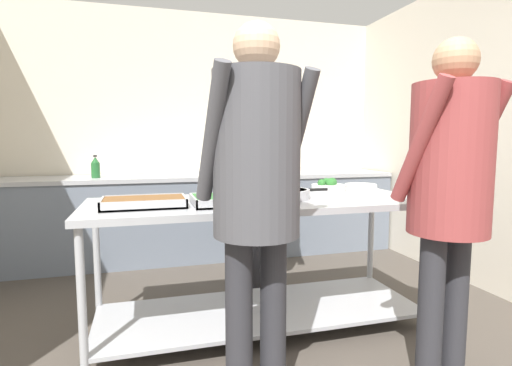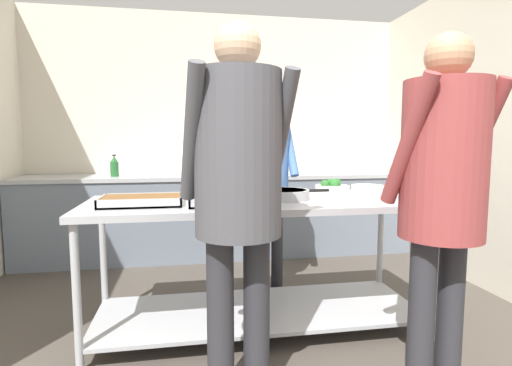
{
  "view_description": "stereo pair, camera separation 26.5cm",
  "coord_description": "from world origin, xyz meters",
  "px_view_note": "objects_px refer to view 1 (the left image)",
  "views": [
    {
      "loc": [
        -0.63,
        -1.09,
        1.24
      ],
      "look_at": [
        0.08,
        1.45,
        0.96
      ],
      "focal_mm": 28.0,
      "sensor_mm": 36.0,
      "label": 1
    },
    {
      "loc": [
        -0.37,
        -1.15,
        1.24
      ],
      "look_at": [
        0.08,
        1.45,
        0.96
      ],
      "focal_mm": 28.0,
      "sensor_mm": 36.0,
      "label": 2
    }
  ],
  "objects_px": {
    "serving_tray_vegetables": "(223,200)",
    "broccoli_bowl": "(328,188)",
    "plate_stack": "(361,188)",
    "guest_serving_right": "(450,178)",
    "cook_behind_counter": "(263,159)",
    "guest_serving_left": "(256,176)",
    "serving_tray_roast": "(144,202)",
    "water_bottle": "(96,168)",
    "sauce_pan": "(286,194)"
  },
  "relations": [
    {
      "from": "serving_tray_vegetables",
      "to": "broccoli_bowl",
      "type": "relative_size",
      "value": 1.51
    },
    {
      "from": "serving_tray_vegetables",
      "to": "plate_stack",
      "type": "bearing_deg",
      "value": 14.92
    },
    {
      "from": "guest_serving_right",
      "to": "broccoli_bowl",
      "type": "bearing_deg",
      "value": 98.67
    },
    {
      "from": "cook_behind_counter",
      "to": "plate_stack",
      "type": "bearing_deg",
      "value": -36.57
    },
    {
      "from": "broccoli_bowl",
      "to": "guest_serving_right",
      "type": "relative_size",
      "value": 0.14
    },
    {
      "from": "broccoli_bowl",
      "to": "guest_serving_left",
      "type": "bearing_deg",
      "value": -132.21
    },
    {
      "from": "broccoli_bowl",
      "to": "cook_behind_counter",
      "type": "bearing_deg",
      "value": 125.48
    },
    {
      "from": "serving_tray_roast",
      "to": "guest_serving_left",
      "type": "height_order",
      "value": "guest_serving_left"
    },
    {
      "from": "plate_stack",
      "to": "guest_serving_right",
      "type": "height_order",
      "value": "guest_serving_right"
    },
    {
      "from": "serving_tray_vegetables",
      "to": "guest_serving_right",
      "type": "bearing_deg",
      "value": -36.9
    },
    {
      "from": "guest_serving_left",
      "to": "water_bottle",
      "type": "relative_size",
      "value": 7.98
    },
    {
      "from": "sauce_pan",
      "to": "plate_stack",
      "type": "distance_m",
      "value": 0.68
    },
    {
      "from": "serving_tray_roast",
      "to": "guest_serving_right",
      "type": "relative_size",
      "value": 0.27
    },
    {
      "from": "sauce_pan",
      "to": "guest_serving_left",
      "type": "relative_size",
      "value": 0.26
    },
    {
      "from": "serving_tray_roast",
      "to": "plate_stack",
      "type": "xyz_separation_m",
      "value": [
        1.56,
        0.26,
        0.0
      ]
    },
    {
      "from": "guest_serving_left",
      "to": "guest_serving_right",
      "type": "relative_size",
      "value": 1.02
    },
    {
      "from": "sauce_pan",
      "to": "water_bottle",
      "type": "height_order",
      "value": "water_bottle"
    },
    {
      "from": "water_bottle",
      "to": "broccoli_bowl",
      "type": "bearing_deg",
      "value": -41.71
    },
    {
      "from": "serving_tray_roast",
      "to": "water_bottle",
      "type": "distance_m",
      "value": 1.83
    },
    {
      "from": "serving_tray_vegetables",
      "to": "guest_serving_left",
      "type": "height_order",
      "value": "guest_serving_left"
    },
    {
      "from": "guest_serving_right",
      "to": "water_bottle",
      "type": "bearing_deg",
      "value": 126.49
    },
    {
      "from": "guest_serving_right",
      "to": "water_bottle",
      "type": "distance_m",
      "value": 3.16
    },
    {
      "from": "cook_behind_counter",
      "to": "water_bottle",
      "type": "relative_size",
      "value": 7.87
    },
    {
      "from": "sauce_pan",
      "to": "cook_behind_counter",
      "type": "relative_size",
      "value": 0.26
    },
    {
      "from": "sauce_pan",
      "to": "water_bottle",
      "type": "bearing_deg",
      "value": 128.44
    },
    {
      "from": "plate_stack",
      "to": "guest_serving_left",
      "type": "relative_size",
      "value": 0.14
    },
    {
      "from": "guest_serving_left",
      "to": "guest_serving_right",
      "type": "height_order",
      "value": "guest_serving_left"
    },
    {
      "from": "water_bottle",
      "to": "sauce_pan",
      "type": "bearing_deg",
      "value": -51.56
    },
    {
      "from": "cook_behind_counter",
      "to": "water_bottle",
      "type": "bearing_deg",
      "value": 142.7
    },
    {
      "from": "serving_tray_roast",
      "to": "broccoli_bowl",
      "type": "distance_m",
      "value": 1.3
    },
    {
      "from": "serving_tray_vegetables",
      "to": "plate_stack",
      "type": "xyz_separation_m",
      "value": [
        1.1,
        0.29,
        0.0
      ]
    },
    {
      "from": "guest_serving_right",
      "to": "sauce_pan",
      "type": "bearing_deg",
      "value": 122.25
    },
    {
      "from": "cook_behind_counter",
      "to": "water_bottle",
      "type": "height_order",
      "value": "cook_behind_counter"
    },
    {
      "from": "serving_tray_vegetables",
      "to": "sauce_pan",
      "type": "relative_size",
      "value": 0.81
    },
    {
      "from": "serving_tray_roast",
      "to": "water_bottle",
      "type": "height_order",
      "value": "water_bottle"
    },
    {
      "from": "guest_serving_right",
      "to": "water_bottle",
      "type": "xyz_separation_m",
      "value": [
        -1.88,
        2.54,
        -0.08
      ]
    },
    {
      "from": "sauce_pan",
      "to": "plate_stack",
      "type": "height_order",
      "value": "sauce_pan"
    },
    {
      "from": "plate_stack",
      "to": "guest_serving_right",
      "type": "bearing_deg",
      "value": -96.89
    },
    {
      "from": "guest_serving_left",
      "to": "guest_serving_right",
      "type": "distance_m",
      "value": 0.95
    },
    {
      "from": "guest_serving_left",
      "to": "cook_behind_counter",
      "type": "xyz_separation_m",
      "value": [
        0.43,
        1.35,
        0.01
      ]
    },
    {
      "from": "plate_stack",
      "to": "water_bottle",
      "type": "bearing_deg",
      "value": 142.92
    },
    {
      "from": "sauce_pan",
      "to": "broccoli_bowl",
      "type": "distance_m",
      "value": 0.41
    },
    {
      "from": "serving_tray_vegetables",
      "to": "broccoli_bowl",
      "type": "xyz_separation_m",
      "value": [
        0.82,
        0.27,
        0.02
      ]
    },
    {
      "from": "cook_behind_counter",
      "to": "serving_tray_vegetables",
      "type": "bearing_deg",
      "value": -122.13
    },
    {
      "from": "serving_tray_vegetables",
      "to": "plate_stack",
      "type": "relative_size",
      "value": 1.51
    },
    {
      "from": "guest_serving_left",
      "to": "water_bottle",
      "type": "bearing_deg",
      "value": 111.44
    },
    {
      "from": "broccoli_bowl",
      "to": "plate_stack",
      "type": "xyz_separation_m",
      "value": [
        0.28,
        0.02,
        -0.01
      ]
    },
    {
      "from": "sauce_pan",
      "to": "broccoli_bowl",
      "type": "height_order",
      "value": "broccoli_bowl"
    },
    {
      "from": "serving_tray_vegetables",
      "to": "broccoli_bowl",
      "type": "bearing_deg",
      "value": 18.04
    },
    {
      "from": "serving_tray_roast",
      "to": "sauce_pan",
      "type": "xyz_separation_m",
      "value": [
        0.9,
        0.07,
        0.01
      ]
    }
  ]
}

